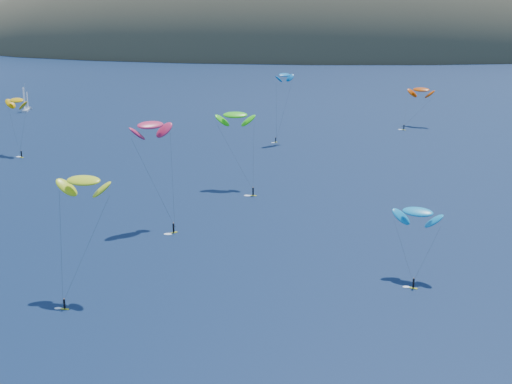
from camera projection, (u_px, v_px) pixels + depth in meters
name	position (u px, v px, depth m)	size (l,w,h in m)	color
island	(334.00, 60.00, 597.37)	(730.00, 300.00, 210.00)	#3D3526
sailboat	(26.00, 109.00, 275.94)	(8.74, 7.48, 10.59)	silver
kitesurfer_1	(16.00, 100.00, 200.85)	(9.03, 11.04, 17.30)	gold
kitesurfer_2	(83.00, 181.00, 106.28)	(8.70, 10.81, 19.56)	gold
kitesurfer_3	(235.00, 115.00, 166.39)	(10.11, 12.54, 19.19)	gold
kitesurfer_4	(284.00, 75.00, 214.98)	(7.07, 7.13, 22.22)	gold
kitesurfer_5	(418.00, 212.00, 113.87)	(8.43, 9.94, 12.63)	gold
kitesurfer_9	(151.00, 125.00, 137.19)	(10.31, 11.46, 22.13)	gold
kitesurfer_11	(421.00, 90.00, 243.82)	(12.27, 14.42, 14.74)	gold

